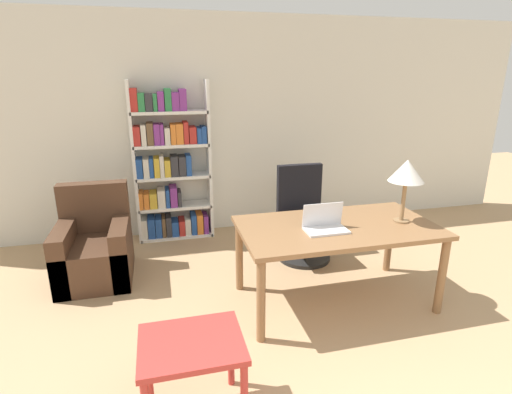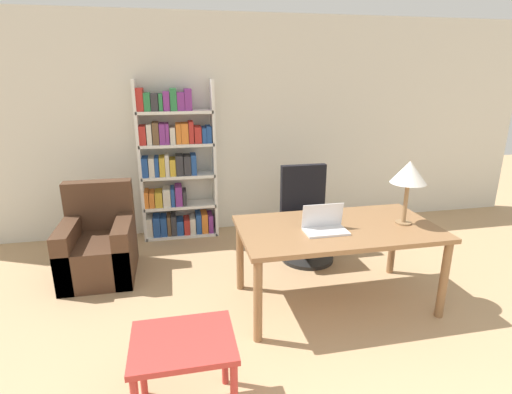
# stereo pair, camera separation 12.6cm
# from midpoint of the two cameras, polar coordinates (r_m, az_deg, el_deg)

# --- Properties ---
(wall_back) EXTENTS (8.00, 0.06, 2.70)m
(wall_back) POSITION_cam_midpoint_polar(r_m,az_deg,el_deg) (5.19, -1.21, 10.04)
(wall_back) COLOR silver
(wall_back) RESTS_ON ground_plane
(desk) EXTENTS (1.71, 0.93, 0.74)m
(desk) POSITION_cam_midpoint_polar(r_m,az_deg,el_deg) (3.57, 12.57, -5.40)
(desk) COLOR olive
(desk) RESTS_ON ground_plane
(laptop) EXTENTS (0.36, 0.21, 0.22)m
(laptop) POSITION_cam_midpoint_polar(r_m,az_deg,el_deg) (3.40, 10.82, -4.03)
(laptop) COLOR silver
(laptop) RESTS_ON desk
(table_lamp) EXTENTS (0.30, 0.30, 0.56)m
(table_lamp) POSITION_cam_midpoint_polar(r_m,az_deg,el_deg) (3.66, 21.94, 3.11)
(table_lamp) COLOR olive
(table_lamp) RESTS_ON desk
(office_chair) EXTENTS (0.58, 0.58, 1.03)m
(office_chair) POSITION_cam_midpoint_polar(r_m,az_deg,el_deg) (4.49, 8.00, -3.06)
(office_chair) COLOR black
(office_chair) RESTS_ON ground_plane
(side_table_blue) EXTENTS (0.60, 0.49, 0.54)m
(side_table_blue) POSITION_cam_midpoint_polar(r_m,az_deg,el_deg) (2.52, -8.81, -21.13)
(side_table_blue) COLOR #B2332D
(side_table_blue) RESTS_ON ground_plane
(armchair) EXTENTS (0.69, 0.79, 0.93)m
(armchair) POSITION_cam_midpoint_polar(r_m,az_deg,el_deg) (4.40, -20.72, -6.73)
(armchair) COLOR #472D1E
(armchair) RESTS_ON ground_plane
(bookshelf) EXTENTS (0.92, 0.28, 1.94)m
(bookshelf) POSITION_cam_midpoint_polar(r_m,az_deg,el_deg) (5.00, -10.90, 4.23)
(bookshelf) COLOR white
(bookshelf) RESTS_ON ground_plane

